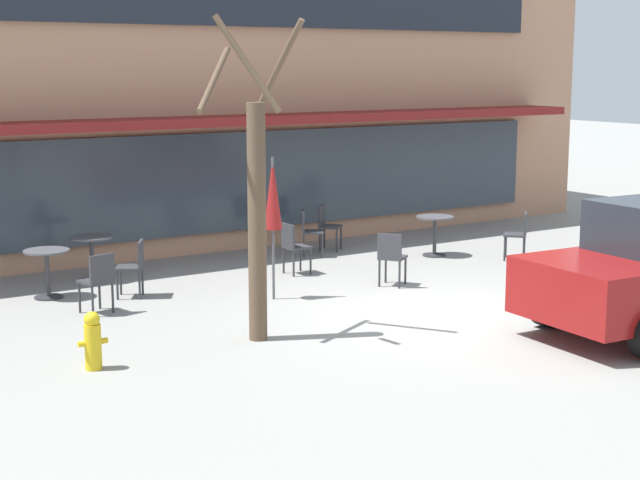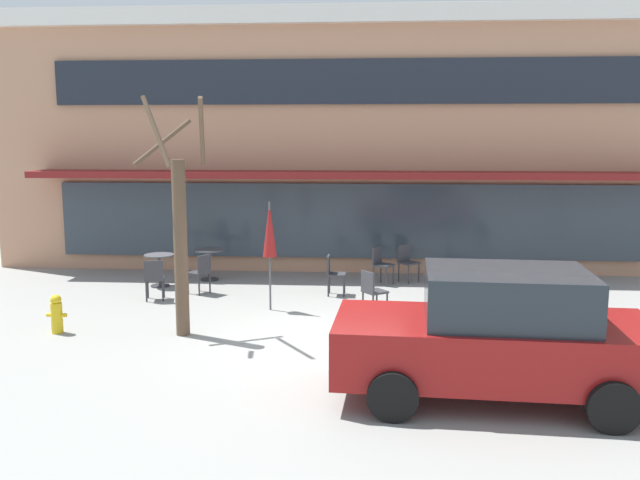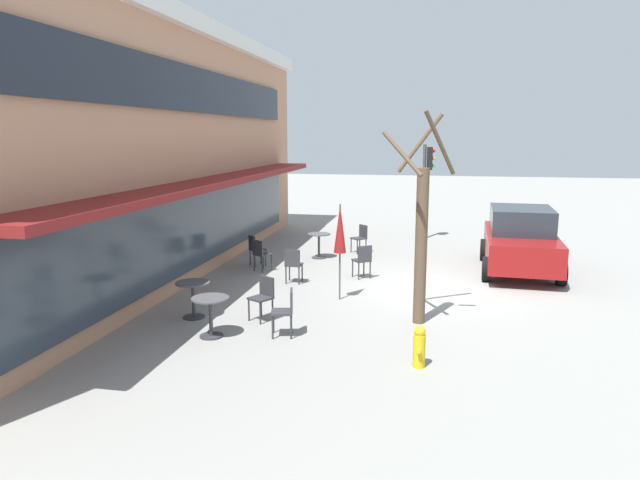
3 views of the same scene
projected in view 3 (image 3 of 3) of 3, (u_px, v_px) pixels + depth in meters
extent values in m
plane|color=gray|center=(431.00, 289.00, 14.02)|extent=(80.00, 80.00, 0.00)
cube|color=tan|center=(58.00, 149.00, 15.32)|extent=(18.46, 8.00, 6.70)
cube|color=silver|center=(197.00, 22.00, 13.97)|extent=(18.46, 0.24, 0.44)
cube|color=maroon|center=(219.00, 181.00, 14.60)|extent=(15.69, 1.10, 0.16)
cube|color=#1E232D|center=(197.00, 90.00, 14.28)|extent=(14.77, 0.10, 1.10)
cube|color=#2D3842|center=(202.00, 227.00, 14.91)|extent=(14.77, 0.10, 1.90)
cylinder|color=#333338|center=(211.00, 336.00, 10.67)|extent=(0.44, 0.44, 0.03)
cylinder|color=#333338|center=(211.00, 317.00, 10.61)|extent=(0.07, 0.07, 0.70)
cylinder|color=#4C4C51|center=(210.00, 298.00, 10.54)|extent=(0.70, 0.70, 0.03)
cylinder|color=#333338|center=(319.00, 257.00, 17.49)|extent=(0.44, 0.44, 0.03)
cylinder|color=#333338|center=(319.00, 246.00, 17.43)|extent=(0.07, 0.07, 0.70)
cylinder|color=#4C4C51|center=(319.00, 234.00, 17.36)|extent=(0.70, 0.70, 0.03)
cylinder|color=#333338|center=(194.00, 317.00, 11.78)|extent=(0.44, 0.44, 0.03)
cylinder|color=#333338|center=(193.00, 300.00, 11.72)|extent=(0.07, 0.07, 0.70)
cylinder|color=#4C4C51|center=(193.00, 283.00, 11.65)|extent=(0.70, 0.70, 0.03)
cylinder|color=#4C4C51|center=(340.00, 253.00, 12.89)|extent=(0.04, 0.04, 2.20)
cone|color=maroon|center=(340.00, 229.00, 12.79)|extent=(0.28, 0.28, 1.10)
cylinder|color=#333338|center=(260.00, 313.00, 11.33)|extent=(0.04, 0.04, 0.45)
cylinder|color=#333338|center=(249.00, 310.00, 11.55)|extent=(0.04, 0.04, 0.45)
cylinder|color=#333338|center=(273.00, 310.00, 11.58)|extent=(0.04, 0.04, 0.45)
cylinder|color=#333338|center=(261.00, 306.00, 11.80)|extent=(0.04, 0.04, 0.45)
cube|color=#333338|center=(261.00, 298.00, 11.52)|extent=(0.55, 0.55, 0.04)
cube|color=#333338|center=(267.00, 286.00, 11.61)|extent=(0.24, 0.37, 0.40)
cylinder|color=#333338|center=(261.00, 256.00, 16.68)|extent=(0.04, 0.04, 0.45)
cylinder|color=#333338|center=(266.00, 258.00, 16.39)|extent=(0.04, 0.04, 0.45)
cylinder|color=#333338|center=(250.00, 257.00, 16.51)|extent=(0.04, 0.04, 0.45)
cylinder|color=#333338|center=(255.00, 260.00, 16.22)|extent=(0.04, 0.04, 0.45)
cube|color=#333338|center=(258.00, 250.00, 16.41)|extent=(0.56, 0.56, 0.04)
cube|color=#333338|center=(252.00, 243.00, 16.28)|extent=(0.33, 0.29, 0.40)
cylinder|color=#333338|center=(263.00, 261.00, 16.03)|extent=(0.04, 0.04, 0.45)
cylinder|color=#333338|center=(272.00, 263.00, 15.80)|extent=(0.04, 0.04, 0.45)
cylinder|color=#333338|center=(254.00, 263.00, 15.78)|extent=(0.04, 0.04, 0.45)
cylinder|color=#333338|center=(262.00, 265.00, 15.56)|extent=(0.04, 0.04, 0.45)
cube|color=#333338|center=(263.00, 254.00, 15.75)|extent=(0.55, 0.55, 0.04)
cube|color=#333338|center=(258.00, 247.00, 15.58)|extent=(0.24, 0.36, 0.40)
cylinder|color=#333338|center=(353.00, 269.00, 15.13)|extent=(0.04, 0.04, 0.45)
cylinder|color=#333338|center=(364.00, 267.00, 15.27)|extent=(0.04, 0.04, 0.45)
cylinder|color=#333338|center=(359.00, 271.00, 14.82)|extent=(0.04, 0.04, 0.45)
cylinder|color=#333338|center=(370.00, 270.00, 14.96)|extent=(0.04, 0.04, 0.45)
cube|color=#333338|center=(361.00, 260.00, 15.00)|extent=(0.56, 0.56, 0.04)
cube|color=#333338|center=(365.00, 253.00, 14.80)|extent=(0.27, 0.35, 0.40)
cylinder|color=#333338|center=(357.00, 247.00, 17.99)|extent=(0.04, 0.04, 0.45)
cylinder|color=#333338|center=(351.00, 246.00, 18.28)|extent=(0.04, 0.04, 0.45)
cylinder|color=#333338|center=(366.00, 246.00, 18.17)|extent=(0.04, 0.04, 0.45)
cylinder|color=#333338|center=(360.00, 244.00, 18.46)|extent=(0.04, 0.04, 0.45)
cube|color=#333338|center=(359.00, 238.00, 18.18)|extent=(0.57, 0.57, 0.04)
cube|color=#333338|center=(363.00, 231.00, 18.23)|extent=(0.32, 0.30, 0.40)
cylinder|color=#333338|center=(289.00, 272.00, 14.75)|extent=(0.04, 0.04, 0.45)
cylinder|color=#333338|center=(302.00, 273.00, 14.68)|extent=(0.04, 0.04, 0.45)
cylinder|color=#333338|center=(286.00, 275.00, 14.42)|extent=(0.04, 0.04, 0.45)
cylinder|color=#333338|center=(299.00, 276.00, 14.35)|extent=(0.04, 0.04, 0.45)
cube|color=#333338|center=(294.00, 265.00, 14.51)|extent=(0.41, 0.41, 0.04)
cube|color=#333338|center=(292.00, 258.00, 14.29)|extent=(0.05, 0.40, 0.40)
cylinder|color=#333338|center=(273.00, 328.00, 10.50)|extent=(0.04, 0.04, 0.45)
cylinder|color=#333338|center=(273.00, 322.00, 10.84)|extent=(0.04, 0.04, 0.45)
cylinder|color=#333338|center=(291.00, 327.00, 10.52)|extent=(0.04, 0.04, 0.45)
cylinder|color=#333338|center=(291.00, 321.00, 10.85)|extent=(0.04, 0.04, 0.45)
cube|color=#333338|center=(282.00, 312.00, 10.63)|extent=(0.48, 0.48, 0.04)
cube|color=#333338|center=(291.00, 300.00, 10.60)|extent=(0.40, 0.13, 0.40)
cube|color=maroon|center=(520.00, 247.00, 15.63)|extent=(4.30, 2.04, 0.76)
cube|color=#232B33|center=(521.00, 220.00, 15.64)|extent=(2.19, 1.72, 0.68)
cylinder|color=black|center=(561.00, 273.00, 14.24)|extent=(0.65, 0.26, 0.64)
cylinder|color=black|center=(487.00, 269.00, 14.68)|extent=(0.65, 0.26, 0.64)
cylinder|color=black|center=(548.00, 253.00, 16.72)|extent=(0.65, 0.26, 0.64)
cylinder|color=black|center=(484.00, 250.00, 17.16)|extent=(0.65, 0.26, 0.64)
cylinder|color=brown|center=(421.00, 247.00, 11.21)|extent=(0.24, 0.24, 3.10)
cylinder|color=brown|center=(420.00, 143.00, 11.25)|extent=(0.27, 0.89, 1.17)
cylinder|color=brown|center=(402.00, 153.00, 10.59)|extent=(0.88, 0.85, 0.84)
cylinder|color=brown|center=(440.00, 143.00, 10.52)|extent=(0.68, 0.65, 1.20)
cylinder|color=#47474C|center=(423.00, 192.00, 20.34)|extent=(0.12, 0.12, 3.40)
cube|color=black|center=(430.00, 159.00, 20.08)|extent=(0.26, 0.20, 0.80)
sphere|color=red|center=(434.00, 151.00, 20.01)|extent=(0.13, 0.13, 0.13)
sphere|color=gold|center=(433.00, 158.00, 20.06)|extent=(0.13, 0.13, 0.13)
sphere|color=green|center=(433.00, 166.00, 20.10)|extent=(0.13, 0.13, 0.13)
cylinder|color=gold|center=(419.00, 351.00, 9.23)|extent=(0.20, 0.20, 0.55)
sphere|color=gold|center=(420.00, 331.00, 9.17)|extent=(0.19, 0.19, 0.19)
cylinder|color=gold|center=(419.00, 351.00, 9.10)|extent=(0.10, 0.07, 0.07)
cylinder|color=gold|center=(419.00, 345.00, 9.35)|extent=(0.10, 0.07, 0.07)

